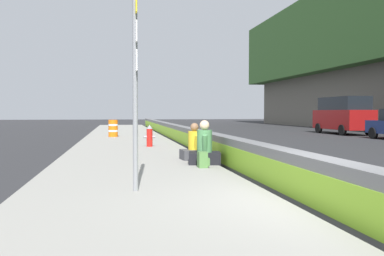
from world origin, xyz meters
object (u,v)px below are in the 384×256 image
Objects in this scene: seated_person_middle at (195,148)px; backpack at (203,160)px; seated_person_foreground at (204,150)px; parked_car_fourth at (343,115)px; route_sign_post at (135,73)px; fire_hydrant at (150,135)px; construction_barrel at (113,128)px.

seated_person_middle reaches higher than backpack.
seated_person_foreground is 0.23× the size of parked_car_fourth.
route_sign_post is 24.57m from parked_car_fourth.
seated_person_middle is at bearing -3.68° from backpack.
route_sign_post reaches higher than fire_hydrant.
parked_car_fourth reaches higher than seated_person_middle.
fire_hydrant is 4.98m from seated_person_middle.
backpack is at bearing 165.32° from seated_person_foreground.
backpack is at bearing 141.43° from parked_car_fourth.
seated_person_foreground is 0.79m from backpack.
seated_person_foreground reaches higher than fire_hydrant.
route_sign_post is at bearing 157.91° from seated_person_middle.
fire_hydrant is 0.82× the size of seated_person_middle.
construction_barrel is at bearing 1.83° from route_sign_post.
parked_car_fourth is (15.78, -12.98, 0.84)m from seated_person_foreground.
seated_person_foreground is (-5.96, -1.03, -0.08)m from fire_hydrant.
route_sign_post is 3.79× the size of construction_barrel.
fire_hydrant is 7.28m from construction_barrel.
fire_hydrant is 2.20× the size of backpack.
route_sign_post is 3.93m from backpack.
fire_hydrant is 6.05m from seated_person_foreground.
backpack is (-0.75, 0.20, -0.17)m from seated_person_foreground.
fire_hydrant is 17.13m from parked_car_fourth.
construction_barrel is at bearing 11.94° from fire_hydrant.
route_sign_post is 4.09× the size of fire_hydrant.
fire_hydrant is (9.63, -0.97, -1.65)m from route_sign_post.
parked_car_fourth is at bearing -41.61° from seated_person_middle.
seated_person_middle is at bearing 4.18° from seated_person_foreground.
seated_person_foreground is 13.32m from construction_barrel.
seated_person_foreground is 1.08m from seated_person_middle.
parked_car_fourth reaches higher than backpack.
construction_barrel reaches higher than backpack.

